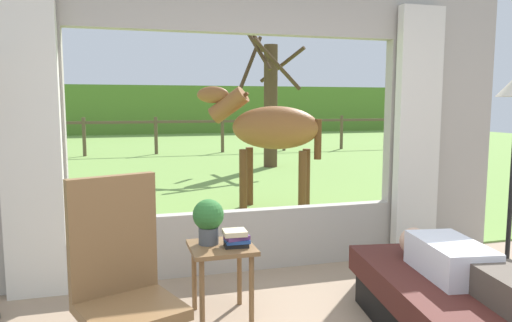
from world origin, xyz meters
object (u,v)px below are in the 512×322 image
(rocking_chair, at_px, (122,285))
(book_stack, at_px, (236,238))
(side_table, at_px, (222,258))
(pasture_tree, at_px, (270,99))
(recliner_sofa, at_px, (464,315))
(horse, at_px, (269,129))
(potted_plant, at_px, (208,219))
(reclining_person, at_px, (472,270))

(rocking_chair, xyz_separation_m, book_stack, (0.76, 0.58, 0.04))
(side_table, height_order, pasture_tree, pasture_tree)
(recliner_sofa, height_order, side_table, side_table)
(horse, bearing_deg, side_table, -171.77)
(recliner_sofa, bearing_deg, potted_plant, 155.88)
(side_table, bearing_deg, pasture_tree, 69.95)
(side_table, height_order, horse, horse)
(potted_plant, height_order, book_stack, potted_plant)
(rocking_chair, distance_m, potted_plant, 0.93)
(rocking_chair, height_order, book_stack, rocking_chair)
(reclining_person, bearing_deg, pasture_tree, 89.40)
(rocking_chair, distance_m, horse, 4.38)
(reclining_person, bearing_deg, horse, 98.43)
(book_stack, bearing_deg, potted_plant, 145.12)
(reclining_person, relative_size, potted_plant, 4.49)
(reclining_person, distance_m, horse, 4.15)
(rocking_chair, height_order, pasture_tree, pasture_tree)
(recliner_sofa, relative_size, book_stack, 9.93)
(reclining_person, height_order, potted_plant, potted_plant)
(rocking_chair, relative_size, book_stack, 6.12)
(recliner_sofa, relative_size, rocking_chair, 1.62)
(recliner_sofa, height_order, book_stack, book_stack)
(recliner_sofa, distance_m, book_stack, 1.51)
(side_table, bearing_deg, rocking_chair, -136.61)
(horse, bearing_deg, book_stack, -170.03)
(pasture_tree, bearing_deg, side_table, -110.05)
(rocking_chair, xyz_separation_m, pasture_tree, (3.41, 8.13, 1.07))
(horse, bearing_deg, recliner_sofa, -149.20)
(recliner_sofa, distance_m, horse, 4.16)
(recliner_sofa, distance_m, potted_plant, 1.75)
(side_table, distance_m, potted_plant, 0.29)
(potted_plant, distance_m, horse, 3.48)
(reclining_person, xyz_separation_m, pasture_tree, (1.41, 8.40, 1.09))
(reclining_person, distance_m, rocking_chair, 2.02)
(recliner_sofa, xyz_separation_m, reclining_person, (0.00, -0.05, 0.30))
(rocking_chair, distance_m, pasture_tree, 8.88)
(recliner_sofa, relative_size, potted_plant, 5.68)
(book_stack, height_order, pasture_tree, pasture_tree)
(reclining_person, xyz_separation_m, potted_plant, (-1.41, 0.96, 0.18))
(reclining_person, bearing_deg, side_table, 154.64)
(reclining_person, xyz_separation_m, horse, (0.04, 4.10, 0.63))
(side_table, relative_size, pasture_tree, 0.16)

